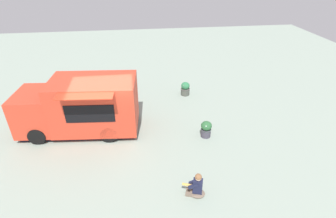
{
  "coord_description": "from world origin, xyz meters",
  "views": [
    {
      "loc": [
        9.69,
        1.38,
        6.92
      ],
      "look_at": [
        -0.06,
        2.69,
        1.24
      ],
      "focal_mm": 28.33,
      "sensor_mm": 36.0,
      "label": 1
    }
  ],
  "objects_px": {
    "planter_flowering_near": "(185,89)",
    "food_truck": "(81,107)",
    "planter_flowering_far": "(206,129)",
    "person_customer": "(197,187)"
  },
  "relations": [
    {
      "from": "person_customer",
      "to": "food_truck",
      "type": "bearing_deg",
      "value": -136.69
    },
    {
      "from": "planter_flowering_near",
      "to": "person_customer",
      "type": "bearing_deg",
      "value": -7.99
    },
    {
      "from": "food_truck",
      "to": "planter_flowering_far",
      "type": "height_order",
      "value": "food_truck"
    },
    {
      "from": "planter_flowering_near",
      "to": "food_truck",
      "type": "bearing_deg",
      "value": -61.24
    },
    {
      "from": "planter_flowering_far",
      "to": "person_customer",
      "type": "bearing_deg",
      "value": -19.94
    },
    {
      "from": "person_customer",
      "to": "planter_flowering_near",
      "type": "xyz_separation_m",
      "value": [
        -7.33,
        1.03,
        0.02
      ]
    },
    {
      "from": "planter_flowering_near",
      "to": "planter_flowering_far",
      "type": "relative_size",
      "value": 1.02
    },
    {
      "from": "food_truck",
      "to": "planter_flowering_near",
      "type": "relative_size",
      "value": 6.9
    },
    {
      "from": "planter_flowering_near",
      "to": "planter_flowering_far",
      "type": "bearing_deg",
      "value": 1.8
    },
    {
      "from": "planter_flowering_near",
      "to": "planter_flowering_far",
      "type": "distance_m",
      "value": 4.14
    }
  ]
}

